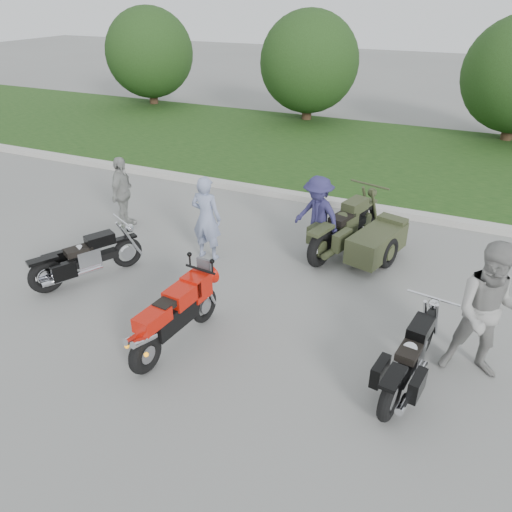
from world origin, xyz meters
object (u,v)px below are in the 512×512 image
at_px(cruiser_right, 409,361).
at_px(person_back, 122,193).
at_px(cruiser_left, 83,260).
at_px(person_denim, 317,216).
at_px(sportbike_red, 174,315).
at_px(person_stripe, 206,218).
at_px(person_grey, 489,313).
at_px(cruiser_sidecar, 362,237).

relative_size(cruiser_right, person_back, 1.32).
relative_size(cruiser_left, person_denim, 1.20).
xyz_separation_m(sportbike_red, person_denim, (0.92, 3.59, 0.25)).
bearing_deg(cruiser_left, person_denim, 66.51).
xyz_separation_m(cruiser_left, person_denim, (3.38, 2.70, 0.38)).
height_order(person_stripe, person_grey, person_grey).
xyz_separation_m(cruiser_left, cruiser_right, (5.65, -0.36, -0.00)).
bearing_deg(person_back, cruiser_right, -127.89).
distance_m(cruiser_left, cruiser_right, 5.66).
distance_m(cruiser_sidecar, person_grey, 3.42).
height_order(cruiser_left, person_stripe, person_stripe).
xyz_separation_m(cruiser_right, cruiser_sidecar, (-1.41, 3.21, 0.04)).
bearing_deg(cruiser_right, person_grey, 47.80).
xyz_separation_m(sportbike_red, person_stripe, (-0.91, 2.57, 0.28)).
bearing_deg(person_back, cruiser_left, -176.71).
bearing_deg(person_grey, person_stripe, 156.90).
distance_m(person_grey, person_denim, 3.91).
bearing_deg(person_grey, person_denim, 134.56).
bearing_deg(person_denim, person_back, -151.80).
relative_size(sportbike_red, person_denim, 1.22).
height_order(sportbike_red, person_denim, person_denim).
relative_size(cruiser_right, person_stripe, 1.25).
bearing_deg(cruiser_right, person_back, 167.18).
height_order(person_grey, person_back, person_grey).
height_order(cruiser_left, person_back, person_back).
relative_size(person_stripe, person_grey, 0.84).
distance_m(person_stripe, person_grey, 5.10).
relative_size(cruiser_left, cruiser_sidecar, 0.78).
xyz_separation_m(person_grey, person_back, (-7.23, 1.87, -0.20)).
bearing_deg(cruiser_left, person_back, 137.63).
distance_m(cruiser_right, person_back, 6.92).
bearing_deg(cruiser_left, cruiser_right, 24.29).
height_order(cruiser_right, cruiser_sidecar, cruiser_sidecar).
distance_m(cruiser_right, person_stripe, 4.59).
relative_size(person_grey, person_back, 1.26).
relative_size(person_grey, person_denim, 1.24).
height_order(sportbike_red, person_grey, person_grey).
distance_m(sportbike_red, person_grey, 4.19).
distance_m(sportbike_red, person_back, 4.47).
relative_size(cruiser_sidecar, person_stripe, 1.48).
bearing_deg(cruiser_sidecar, person_grey, -33.88).
height_order(cruiser_left, person_grey, person_grey).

